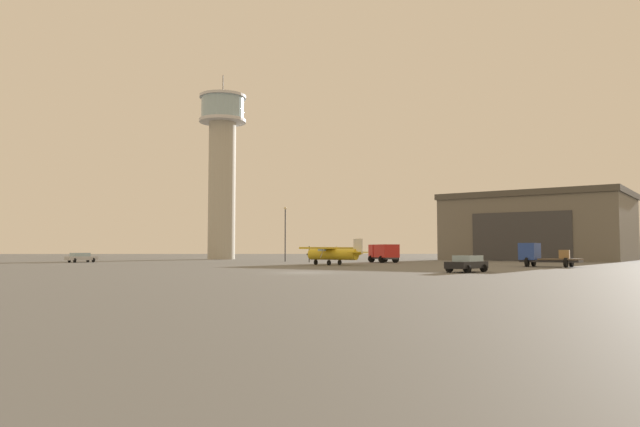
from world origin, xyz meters
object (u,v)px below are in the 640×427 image
car_black (467,263)px  light_post_east (285,229)px  control_tower (222,162)px  car_silver (81,257)px  truck_flatbed_blue (541,255)px  airplane_yellow (334,253)px  truck_box_red (384,252)px

car_black → light_post_east: (-15.30, 42.67, 4.26)m
control_tower → car_silver: size_ratio=8.36×
control_tower → car_black: control_tower is taller
control_tower → truck_flatbed_blue: 66.90m
truck_flatbed_blue → car_silver: 61.39m
airplane_yellow → light_post_east: size_ratio=1.09×
airplane_yellow → car_silver: airplane_yellow is taller
airplane_yellow → truck_flatbed_blue: (21.65, -7.71, -0.20)m
control_tower → airplane_yellow: control_tower is taller
control_tower → airplane_yellow: 49.81m
airplane_yellow → car_silver: size_ratio=2.16×
truck_flatbed_blue → car_silver: size_ratio=1.48×
control_tower → car_black: bearing=-67.0°
control_tower → car_black: (27.71, -65.31, -17.77)m
truck_flatbed_blue → car_black: truck_flatbed_blue is taller
truck_box_red → car_black: 35.36m
truck_box_red → car_silver: (-42.96, 2.96, -0.76)m
control_tower → truck_box_red: bearing=-48.7°
control_tower → car_silver: 36.35m
airplane_yellow → truck_flatbed_blue: 22.98m
control_tower → airplane_yellow: bearing=-66.9°
truck_box_red → light_post_east: (-13.96, 7.34, 3.51)m
car_black → light_post_east: bearing=-116.8°
truck_box_red → light_post_east: 16.16m
car_black → truck_flatbed_blue: bearing=-176.7°
car_silver → truck_box_red: bearing=-50.4°
light_post_east → airplane_yellow: bearing=-73.6°
car_silver → car_black: 58.55m
truck_box_red → truck_flatbed_blue: (13.68, -20.75, -0.26)m
airplane_yellow → car_silver: 38.47m
control_tower → truck_flatbed_blue: size_ratio=5.65×
control_tower → car_black: 73.14m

